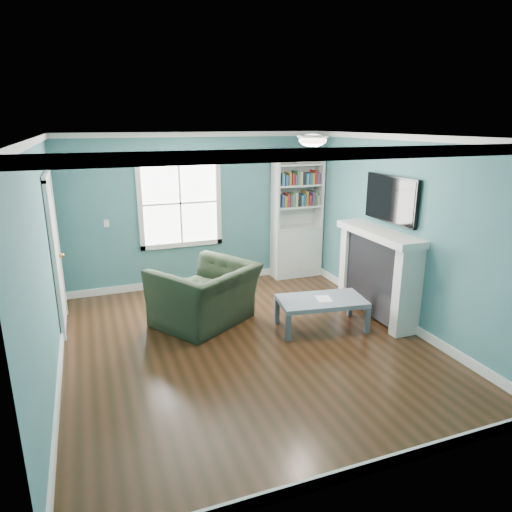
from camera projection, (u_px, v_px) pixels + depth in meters
name	position (u px, v px, depth m)	size (l,w,h in m)	color
floor	(247.00, 344.00, 5.89)	(5.00, 5.00, 0.00)	black
room_walls	(246.00, 224.00, 5.44)	(5.00, 5.00, 5.00)	#3A6F75
trim	(247.00, 252.00, 5.54)	(4.50, 5.00, 2.60)	white
window	(180.00, 203.00, 7.61)	(1.40, 0.06, 1.50)	white
bookshelf	(296.00, 227.00, 8.29)	(0.90, 0.35, 2.31)	silver
fireplace	(378.00, 274.00, 6.59)	(0.44, 1.58, 1.30)	black
tv	(391.00, 199.00, 6.32)	(0.06, 1.10, 0.65)	black
door	(55.00, 253.00, 6.10)	(0.12, 0.98, 2.17)	silver
ceiling_fixture	(313.00, 139.00, 5.56)	(0.38, 0.38, 0.15)	white
light_switch	(106.00, 223.00, 7.28)	(0.08, 0.01, 0.12)	white
recliner	(205.00, 285.00, 6.36)	(1.29, 0.84, 1.13)	black
coffee_table	(322.00, 303.00, 6.26)	(1.25, 0.80, 0.43)	#4B515B
paper_sheet	(324.00, 299.00, 6.24)	(0.20, 0.25, 0.00)	white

